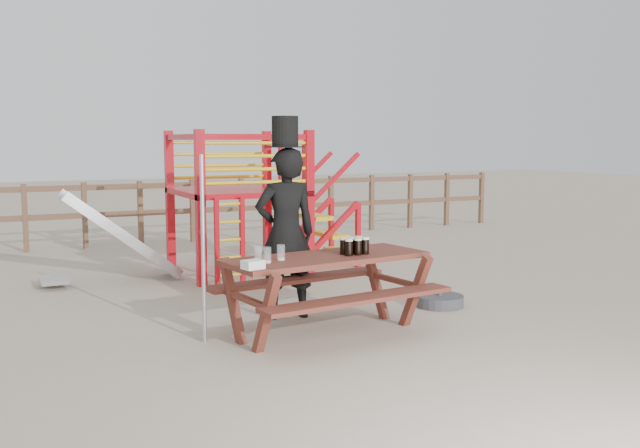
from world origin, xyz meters
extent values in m
plane|color=tan|center=(0.00, 0.00, 0.00)|extent=(60.00, 60.00, 0.00)
cube|color=brown|center=(0.00, 7.00, 1.10)|extent=(15.00, 0.06, 0.10)
cube|color=brown|center=(0.00, 7.00, 0.60)|extent=(15.00, 0.06, 0.10)
cube|color=brown|center=(-2.50, 7.00, 0.60)|extent=(0.09, 0.09, 1.20)
cube|color=brown|center=(-1.50, 7.00, 0.60)|extent=(0.09, 0.09, 1.20)
cube|color=brown|center=(-0.50, 7.00, 0.60)|extent=(0.09, 0.09, 1.20)
cube|color=brown|center=(0.50, 7.00, 0.60)|extent=(0.09, 0.09, 1.20)
cube|color=brown|center=(1.50, 7.00, 0.60)|extent=(0.09, 0.09, 1.20)
cube|color=brown|center=(2.50, 7.00, 0.60)|extent=(0.09, 0.09, 1.20)
cube|color=brown|center=(3.50, 7.00, 0.60)|extent=(0.09, 0.09, 1.20)
cube|color=brown|center=(4.50, 7.00, 0.60)|extent=(0.09, 0.09, 1.20)
cube|color=brown|center=(5.50, 7.00, 0.60)|extent=(0.09, 0.09, 1.20)
cube|color=brown|center=(6.50, 7.00, 0.60)|extent=(0.09, 0.09, 1.20)
cube|color=brown|center=(7.50, 7.00, 0.60)|extent=(0.09, 0.09, 1.20)
cube|color=#B90C16|center=(-0.60, 2.80, 1.05)|extent=(0.12, 0.12, 2.10)
cube|color=#B90C16|center=(1.00, 2.80, 1.05)|extent=(0.12, 0.12, 2.10)
cube|color=#B90C16|center=(-0.60, 4.40, 1.05)|extent=(0.12, 0.12, 2.10)
cube|color=#B90C16|center=(1.00, 4.40, 1.05)|extent=(0.12, 0.12, 2.10)
cube|color=#B90C16|center=(0.20, 3.60, 1.20)|extent=(1.72, 1.72, 0.08)
cube|color=#B90C16|center=(0.20, 2.80, 2.00)|extent=(1.60, 0.08, 0.08)
cube|color=#B90C16|center=(0.20, 4.40, 2.00)|extent=(1.60, 0.08, 0.08)
cube|color=#B90C16|center=(-0.60, 3.60, 2.00)|extent=(0.08, 1.60, 0.08)
cube|color=#B90C16|center=(1.00, 3.60, 2.00)|extent=(0.08, 1.60, 0.08)
cylinder|color=yellow|center=(0.20, 2.80, 1.38)|extent=(1.50, 0.05, 0.05)
cylinder|color=yellow|center=(0.20, 4.40, 1.38)|extent=(1.50, 0.05, 0.05)
cylinder|color=yellow|center=(0.20, 2.80, 1.56)|extent=(1.50, 0.05, 0.05)
cylinder|color=yellow|center=(0.20, 4.40, 1.56)|extent=(1.50, 0.05, 0.05)
cylinder|color=yellow|center=(0.20, 2.80, 1.74)|extent=(1.50, 0.05, 0.05)
cylinder|color=yellow|center=(0.20, 4.40, 1.74)|extent=(1.50, 0.05, 0.05)
cylinder|color=yellow|center=(0.20, 2.80, 1.92)|extent=(1.50, 0.05, 0.05)
cylinder|color=yellow|center=(0.20, 4.40, 1.92)|extent=(1.50, 0.05, 0.05)
cube|color=#B90C16|center=(-0.43, 2.65, 0.60)|extent=(0.06, 0.06, 1.20)
cube|color=#B90C16|center=(-0.07, 2.65, 0.60)|extent=(0.06, 0.06, 1.20)
cylinder|color=yellow|center=(-0.25, 2.65, 0.15)|extent=(0.36, 0.04, 0.04)
cylinder|color=yellow|center=(-0.25, 2.65, 0.39)|extent=(0.36, 0.04, 0.04)
cylinder|color=yellow|center=(-0.25, 2.65, 0.63)|extent=(0.36, 0.04, 0.04)
cylinder|color=yellow|center=(-0.25, 2.65, 0.87)|extent=(0.36, 0.04, 0.04)
cylinder|color=yellow|center=(-0.25, 2.65, 1.11)|extent=(0.36, 0.04, 0.04)
cube|color=yellow|center=(1.15, 3.60, 1.08)|extent=(0.30, 0.90, 0.06)
cube|color=yellow|center=(1.43, 3.60, 0.78)|extent=(0.30, 0.90, 0.06)
cube|color=yellow|center=(1.71, 3.60, 0.48)|extent=(0.30, 0.90, 0.06)
cube|color=yellow|center=(1.99, 3.60, 0.18)|extent=(0.30, 0.90, 0.06)
cube|color=#B90C16|center=(1.55, 3.15, 0.60)|extent=(0.95, 0.08, 0.86)
cube|color=#B90C16|center=(1.55, 4.05, 0.60)|extent=(0.95, 0.08, 0.86)
cube|color=#B4B7BB|center=(-1.50, 3.60, 0.62)|extent=(1.53, 0.55, 1.21)
cube|color=#B4B7BB|center=(-1.50, 3.33, 0.66)|extent=(1.58, 0.04, 1.28)
cube|color=#B4B7BB|center=(-1.50, 3.87, 0.66)|extent=(1.58, 0.04, 1.28)
cube|color=#B4B7BB|center=(-2.40, 3.60, 0.10)|extent=(0.35, 0.55, 0.05)
cube|color=brown|center=(-0.16, -0.06, 0.78)|extent=(2.16, 1.02, 0.05)
cube|color=brown|center=(-0.09, -0.62, 0.47)|extent=(2.10, 0.54, 0.04)
cube|color=brown|center=(-0.23, 0.51, 0.47)|extent=(2.10, 0.54, 0.04)
cube|color=brown|center=(-1.04, -0.16, 0.37)|extent=(0.23, 1.25, 0.75)
cube|color=brown|center=(0.71, 0.05, 0.37)|extent=(0.23, 1.25, 0.75)
imported|color=black|center=(-0.26, 0.75, 0.94)|extent=(0.73, 0.52, 1.88)
cube|color=#0B7F34|center=(-0.24, 0.90, 1.17)|extent=(0.08, 0.03, 0.44)
cylinder|color=black|center=(-0.26, 0.75, 1.89)|extent=(0.43, 0.43, 0.01)
cylinder|color=black|center=(-0.26, 0.75, 2.05)|extent=(0.29, 0.29, 0.33)
cube|color=white|center=(-0.24, 0.89, 2.17)|extent=(0.15, 0.02, 0.04)
cylinder|color=#B2B2B7|center=(-1.36, 0.19, 0.91)|extent=(0.04, 0.04, 1.82)
cylinder|color=#3A3A3F|center=(1.58, 0.43, 0.07)|extent=(0.57, 0.57, 0.13)
cylinder|color=#3A3A3F|center=(1.58, 0.43, 0.19)|extent=(0.07, 0.07, 0.11)
cube|color=white|center=(-1.09, -0.43, 0.84)|extent=(0.21, 0.18, 0.08)
cylinder|color=black|center=(0.03, -0.17, 0.88)|extent=(0.08, 0.08, 0.15)
cylinder|color=#F7EACA|center=(0.03, -0.17, 0.97)|extent=(0.08, 0.08, 0.02)
cylinder|color=black|center=(0.14, -0.16, 0.88)|extent=(0.08, 0.08, 0.15)
cylinder|color=#F7EACA|center=(0.14, -0.16, 0.97)|extent=(0.08, 0.08, 0.02)
cylinder|color=black|center=(0.24, -0.14, 0.88)|extent=(0.08, 0.08, 0.15)
cylinder|color=#F7EACA|center=(0.24, -0.14, 0.97)|extent=(0.08, 0.08, 0.02)
cylinder|color=black|center=(0.03, -0.06, 0.88)|extent=(0.08, 0.08, 0.15)
cylinder|color=#F7EACA|center=(0.03, -0.06, 0.97)|extent=(0.08, 0.08, 0.02)
cylinder|color=black|center=(0.11, -0.06, 0.88)|extent=(0.08, 0.08, 0.15)
cylinder|color=#F7EACA|center=(0.11, -0.06, 0.97)|extent=(0.08, 0.08, 0.02)
cylinder|color=black|center=(0.22, -0.04, 0.88)|extent=(0.08, 0.08, 0.15)
cylinder|color=#F7EACA|center=(0.22, -0.04, 0.97)|extent=(0.08, 0.08, 0.02)
cylinder|color=silver|center=(-0.92, -0.12, 0.88)|extent=(0.08, 0.08, 0.15)
cylinder|color=#F7EACA|center=(-0.92, -0.12, 0.81)|extent=(0.07, 0.07, 0.02)
cylinder|color=silver|center=(-0.68, -0.10, 0.88)|extent=(0.08, 0.08, 0.15)
cylinder|color=#F7EACA|center=(-0.68, -0.10, 0.81)|extent=(0.07, 0.07, 0.02)
cylinder|color=silver|center=(-0.85, -0.18, 0.88)|extent=(0.08, 0.08, 0.15)
cylinder|color=#F7EACA|center=(-0.85, -0.18, 0.81)|extent=(0.07, 0.07, 0.02)
camera|label=1|loc=(-3.34, -6.36, 1.96)|focal=40.00mm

